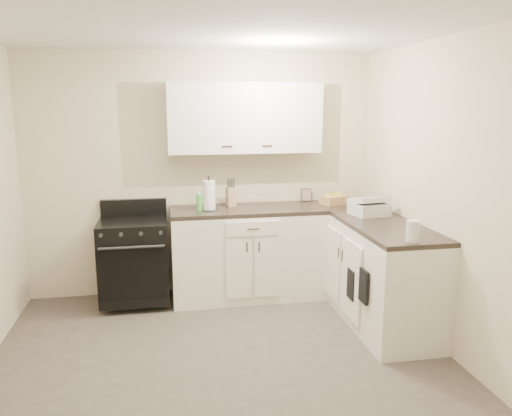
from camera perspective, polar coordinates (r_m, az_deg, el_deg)
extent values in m
plane|color=#473F38|center=(3.95, -3.55, -18.20)|extent=(3.60, 3.60, 0.00)
plane|color=white|center=(3.47, -4.10, 20.54)|extent=(3.60, 3.60, 0.00)
plane|color=beige|center=(5.26, -6.12, 3.78)|extent=(3.60, 0.00, 3.60)
plane|color=beige|center=(4.11, 21.98, 0.81)|extent=(0.00, 3.60, 3.60)
plane|color=beige|center=(1.80, 3.13, -11.67)|extent=(3.60, 0.00, 3.60)
cube|color=silver|center=(5.19, -0.97, -5.30)|extent=(1.55, 0.60, 0.90)
cube|color=silver|center=(4.89, 12.94, -6.68)|extent=(0.60, 1.90, 0.90)
cube|color=black|center=(5.08, -0.99, -0.22)|extent=(1.55, 0.60, 0.04)
cube|color=black|center=(4.77, 13.19, -1.30)|extent=(0.60, 1.90, 0.04)
cube|color=white|center=(5.12, -1.31, 10.25)|extent=(1.55, 0.30, 0.70)
cube|color=black|center=(5.11, -13.72, -5.80)|extent=(0.66, 0.57, 0.80)
cube|color=tan|center=(5.16, -2.87, 1.29)|extent=(0.11, 0.10, 0.20)
cylinder|color=white|center=(4.96, -5.39, 1.44)|extent=(0.14, 0.14, 0.30)
cylinder|color=green|center=(4.95, -6.51, 0.60)|extent=(0.07, 0.07, 0.16)
cube|color=black|center=(5.46, 5.76, 1.50)|extent=(0.11, 0.05, 0.14)
cube|color=tan|center=(5.33, 8.93, 0.92)|extent=(0.31, 0.26, 0.09)
cube|color=silver|center=(4.86, 12.80, -0.10)|extent=(0.35, 0.34, 0.11)
cylinder|color=silver|center=(3.98, 17.48, -2.54)|extent=(0.13, 0.13, 0.17)
cube|color=black|center=(4.22, 12.20, -8.73)|extent=(0.02, 0.16, 0.28)
cube|color=black|center=(4.49, 10.80, -8.57)|extent=(0.02, 0.15, 0.26)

